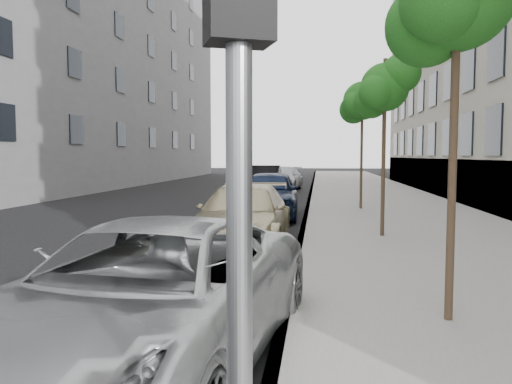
% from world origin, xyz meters
% --- Properties ---
extents(ground, '(160.00, 160.00, 0.00)m').
position_xyz_m(ground, '(0.00, 0.00, 0.00)').
color(ground, black).
rests_on(ground, ground).
extents(sidewalk, '(6.40, 72.00, 0.14)m').
position_xyz_m(sidewalk, '(4.30, 24.00, 0.07)').
color(sidewalk, gray).
rests_on(sidewalk, ground).
extents(curb, '(0.15, 72.00, 0.14)m').
position_xyz_m(curb, '(1.18, 24.00, 0.07)').
color(curb, '#9E9B93').
rests_on(curb, ground).
extents(tree_mid, '(1.58, 1.38, 4.48)m').
position_xyz_m(tree_mid, '(3.23, 8.00, 3.83)').
color(tree_mid, '#38281C').
rests_on(tree_mid, sidewalk).
extents(tree_far, '(1.77, 1.57, 4.94)m').
position_xyz_m(tree_far, '(3.23, 14.50, 4.20)').
color(tree_far, '#38281C').
rests_on(tree_far, sidewalk).
extents(signal_pole, '(0.29, 0.26, 2.97)m').
position_xyz_m(signal_pole, '(1.30, -2.93, 2.00)').
color(signal_pole, '#939699').
rests_on(signal_pole, sidewalk).
extents(minivan, '(3.10, 5.60, 1.48)m').
position_xyz_m(minivan, '(-0.10, 0.02, 0.74)').
color(minivan, '#ACAFB1').
rests_on(minivan, ground).
extents(suv, '(2.04, 5.01, 1.45)m').
position_xyz_m(suv, '(-0.16, 6.77, 0.73)').
color(suv, tan).
rests_on(suv, ground).
extents(sedan_blue, '(2.11, 4.89, 1.65)m').
position_xyz_m(sedan_blue, '(-0.10, 12.53, 0.82)').
color(sedan_blue, '#0F1A34').
rests_on(sedan_blue, ground).
extents(sedan_black, '(1.83, 5.03, 1.65)m').
position_xyz_m(sedan_black, '(-1.23, 20.24, 0.82)').
color(sedan_black, black).
rests_on(sedan_black, ground).
extents(sedan_rear, '(2.52, 5.18, 1.45)m').
position_xyz_m(sedan_rear, '(-0.61, 26.14, 0.73)').
color(sedan_rear, '#AEB1B6').
rests_on(sedan_rear, ground).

